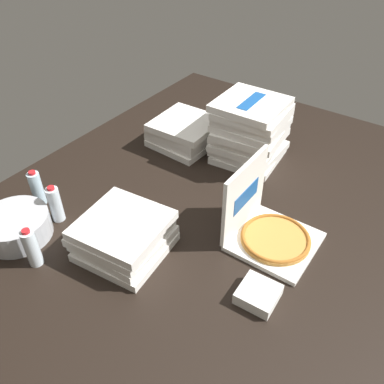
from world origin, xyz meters
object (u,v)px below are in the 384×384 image
(pizza_stack_center_far, at_px, (185,132))
(water_bottle_1, at_px, (37,188))
(pizza_stack_center_near, at_px, (123,235))
(water_bottle_0, at_px, (32,248))
(ice_bucket, at_px, (16,226))
(water_bottle_2, at_px, (55,204))
(napkin_pile, at_px, (258,294))
(pizza_stack_right_far, at_px, (250,130))
(open_pizza_box, at_px, (267,228))

(pizza_stack_center_far, bearing_deg, water_bottle_1, 163.23)
(pizza_stack_center_near, distance_m, water_bottle_0, 0.42)
(ice_bucket, bearing_deg, pizza_stack_center_near, -63.88)
(pizza_stack_center_far, relative_size, ice_bucket, 1.22)
(water_bottle_1, relative_size, water_bottle_2, 1.00)
(water_bottle_2, xyz_separation_m, napkin_pile, (0.16, -1.12, -0.07))
(pizza_stack_right_far, distance_m, ice_bucket, 1.46)
(pizza_stack_right_far, relative_size, ice_bucket, 1.32)
(pizza_stack_center_near, height_order, water_bottle_1, water_bottle_1)
(ice_bucket, height_order, water_bottle_0, water_bottle_0)
(pizza_stack_center_near, distance_m, ice_bucket, 0.57)
(open_pizza_box, distance_m, pizza_stack_center_far, 1.01)
(open_pizza_box, relative_size, napkin_pile, 2.49)
(pizza_stack_center_near, height_order, napkin_pile, pizza_stack_center_near)
(open_pizza_box, height_order, napkin_pile, open_pizza_box)
(pizza_stack_right_far, distance_m, water_bottle_1, 1.31)
(ice_bucket, relative_size, water_bottle_0, 1.56)
(pizza_stack_center_near, bearing_deg, pizza_stack_center_far, 18.86)
(open_pizza_box, height_order, ice_bucket, open_pizza_box)
(water_bottle_2, bearing_deg, water_bottle_1, 81.31)
(water_bottle_0, relative_size, water_bottle_1, 1.00)
(water_bottle_0, bearing_deg, pizza_stack_right_far, -15.66)
(open_pizza_box, bearing_deg, ice_bucket, 123.97)
(water_bottle_1, height_order, napkin_pile, water_bottle_1)
(ice_bucket, height_order, napkin_pile, ice_bucket)
(pizza_stack_center_near, height_order, pizza_stack_right_far, pizza_stack_right_far)
(napkin_pile, bearing_deg, water_bottle_1, 95.73)
(pizza_stack_center_far, xyz_separation_m, napkin_pile, (-0.85, -1.02, -0.06))
(open_pizza_box, relative_size, pizza_stack_center_near, 0.91)
(ice_bucket, distance_m, napkin_pile, 1.25)
(open_pizza_box, xyz_separation_m, water_bottle_0, (-0.78, 0.83, 0.03))
(napkin_pile, bearing_deg, pizza_stack_center_far, 49.97)
(water_bottle_1, distance_m, water_bottle_2, 0.19)
(pizza_stack_center_far, height_order, ice_bucket, pizza_stack_center_far)
(open_pizza_box, xyz_separation_m, napkin_pile, (-0.35, -0.14, -0.05))
(water_bottle_1, relative_size, napkin_pile, 1.31)
(pizza_stack_center_near, height_order, pizza_stack_center_far, same)
(open_pizza_box, bearing_deg, water_bottle_0, 133.25)
(pizza_stack_right_far, bearing_deg, water_bottle_0, 164.34)
(water_bottle_1, bearing_deg, water_bottle_0, -130.85)
(water_bottle_1, bearing_deg, water_bottle_2, -98.69)
(water_bottle_2, relative_size, napkin_pile, 1.31)
(ice_bucket, xyz_separation_m, water_bottle_0, (-0.07, -0.23, 0.04))
(water_bottle_2, bearing_deg, pizza_stack_center_far, -6.07)
(pizza_stack_center_near, xyz_separation_m, ice_bucket, (-0.25, 0.51, -0.03))
(pizza_stack_right_far, relative_size, water_bottle_1, 2.06)
(water_bottle_2, bearing_deg, pizza_stack_center_near, -83.86)
(pizza_stack_center_near, bearing_deg, water_bottle_0, 138.37)
(water_bottle_1, bearing_deg, pizza_stack_center_near, -88.33)
(pizza_stack_center_near, relative_size, water_bottle_1, 2.08)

